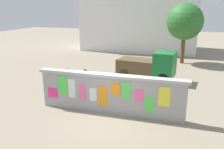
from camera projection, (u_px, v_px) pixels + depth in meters
ground at (142, 69)px, 17.93m from camera, size 60.00×60.00×0.00m
poster_wall at (110, 93)px, 10.32m from camera, size 6.59×0.42×1.78m
auto_rickshaw_truck at (149, 66)px, 15.17m from camera, size 3.77×1.97×1.85m
motorcycle at (105, 91)px, 11.88m from camera, size 1.88×0.65×0.87m
bicycle_near at (88, 80)px, 14.09m from camera, size 1.65×0.62×0.95m
bicycle_far at (150, 95)px, 11.62m from camera, size 1.65×0.61×0.95m
person_walking at (67, 81)px, 11.86m from camera, size 0.44×0.44×1.62m
tree_roadside at (185, 22)px, 18.96m from camera, size 2.90×2.90×4.81m
building_background at (140, 17)px, 25.61m from camera, size 11.97×6.35×6.78m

